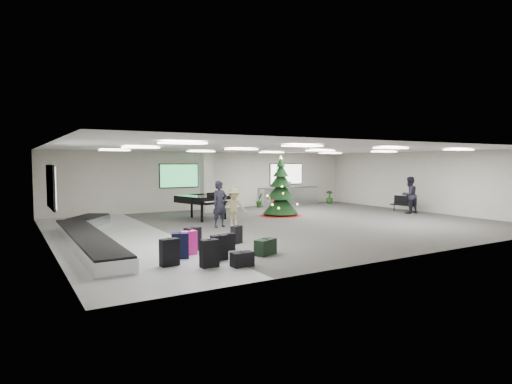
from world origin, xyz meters
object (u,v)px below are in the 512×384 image
service_counter (289,196)px  pink_suitcase (189,243)px  traveler_bench (409,195)px  traveler_b (234,207)px  bench (404,203)px  christmas_tree (281,195)px  potted_plant_left (259,200)px  potted_plant_right (329,197)px  grand_piano (203,199)px  baggage_carousel (87,236)px  traveler_a (220,204)px

service_counter → pink_suitcase: (-10.71, -10.28, -0.20)m
traveler_bench → traveler_b: bearing=-0.2°
bench → traveler_b: size_ratio=0.87×
christmas_tree → potted_plant_left: bearing=74.4°
christmas_tree → traveler_b: 4.12m
pink_suitcase → potted_plant_right: bearing=27.6°
pink_suitcase → grand_piano: bearing=55.0°
pink_suitcase → traveler_bench: bearing=6.2°
traveler_bench → potted_plant_right: (0.06, 6.28, -0.54)m
baggage_carousel → service_counter: bearing=27.7°
grand_piano → bench: size_ratio=1.91×
service_counter → traveler_bench: (2.71, -6.83, 0.40)m
service_counter → christmas_tree: 5.41m
baggage_carousel → potted_plant_left: potted_plant_left is taller
christmas_tree → pink_suitcase: bearing=-140.0°
traveler_a → pink_suitcase: bearing=-135.2°
christmas_tree → potted_plant_right: (6.20, 3.60, -0.61)m
bench → potted_plant_left: bearing=125.5°
grand_piano → potted_plant_left: (4.90, 3.15, -0.50)m
service_counter → traveler_a: traveler_a is taller
grand_piano → potted_plant_right: (10.04, 2.93, -0.50)m
pink_suitcase → grand_piano: size_ratio=0.27×
service_counter → bench: size_ratio=2.95×
traveler_a → potted_plant_right: (10.44, 5.50, -0.53)m
bench → potted_plant_left: size_ratio=1.67×
potted_plant_left → pink_suitcase: bearing=-130.0°
bench → traveler_bench: size_ratio=0.73×
traveler_a → traveler_b: (0.61, -0.04, -0.15)m
service_counter → potted_plant_left: 2.39m
service_counter → traveler_bench: traveler_bench is taller
pink_suitcase → traveler_bench: size_ratio=0.37×
christmas_tree → traveler_bench: christmas_tree is taller
bench → traveler_a: size_ratio=0.73×
grand_piano → bench: (10.34, -2.71, -0.44)m
traveler_a → potted_plant_right: bearing=18.2°
pink_suitcase → bench: bench is taller
grand_piano → traveler_b: (0.21, -2.61, -0.12)m
pink_suitcase → potted_plant_left: (8.35, 9.94, 0.07)m
service_counter → potted_plant_left: service_counter is taller
christmas_tree → traveler_b: size_ratio=1.89×
bench → traveler_b: bearing=172.0°
baggage_carousel → traveler_a: traveler_a is taller
baggage_carousel → grand_piano: (5.58, 3.25, 0.70)m
service_counter → baggage_carousel: bearing=-152.3°
grand_piano → bench: grand_piano is taller
bench → potted_plant_right: bearing=85.7°
service_counter → christmas_tree: size_ratio=1.36×
service_counter → traveler_bench: bearing=-68.3°
traveler_b → traveler_a: bearing=-163.3°
pink_suitcase → traveler_a: (3.04, 4.23, 0.59)m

